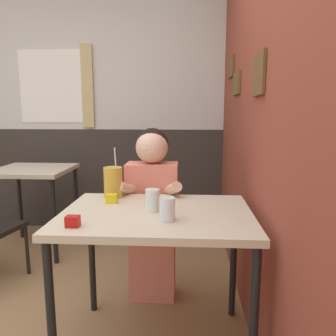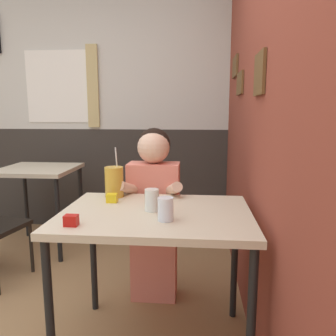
{
  "view_description": "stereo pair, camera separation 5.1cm",
  "coord_description": "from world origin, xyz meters",
  "px_view_note": "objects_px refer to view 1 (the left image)",
  "views": [
    {
      "loc": [
        0.88,
        -1.26,
        1.28
      ],
      "look_at": [
        0.77,
        0.5,
        0.98
      ],
      "focal_mm": 35.0,
      "sensor_mm": 36.0,
      "label": 1
    },
    {
      "loc": [
        0.93,
        -1.26,
        1.28
      ],
      "look_at": [
        0.77,
        0.5,
        0.98
      ],
      "focal_mm": 35.0,
      "sensor_mm": 36.0,
      "label": 2
    }
  ],
  "objects_px": {
    "main_table": "(157,226)",
    "cocktail_pitcher": "(113,182)",
    "background_table": "(33,180)",
    "person_seated": "(152,209)"
  },
  "relations": [
    {
      "from": "background_table",
      "to": "cocktail_pitcher",
      "type": "bearing_deg",
      "value": -45.05
    },
    {
      "from": "main_table",
      "to": "cocktail_pitcher",
      "type": "height_order",
      "value": "cocktail_pitcher"
    },
    {
      "from": "main_table",
      "to": "background_table",
      "type": "relative_size",
      "value": 1.26
    },
    {
      "from": "background_table",
      "to": "cocktail_pitcher",
      "type": "xyz_separation_m",
      "value": [
        0.97,
        -0.97,
        0.2
      ]
    },
    {
      "from": "main_table",
      "to": "background_table",
      "type": "bearing_deg",
      "value": 135.24
    },
    {
      "from": "main_table",
      "to": "cocktail_pitcher",
      "type": "xyz_separation_m",
      "value": [
        -0.29,
        0.27,
        0.17
      ]
    },
    {
      "from": "main_table",
      "to": "background_table",
      "type": "xyz_separation_m",
      "value": [
        -1.26,
        1.25,
        -0.03
      ]
    },
    {
      "from": "main_table",
      "to": "person_seated",
      "type": "distance_m",
      "value": 0.52
    },
    {
      "from": "main_table",
      "to": "person_seated",
      "type": "xyz_separation_m",
      "value": [
        -0.08,
        0.51,
        -0.07
      ]
    },
    {
      "from": "cocktail_pitcher",
      "to": "person_seated",
      "type": "bearing_deg",
      "value": 48.18
    }
  ]
}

